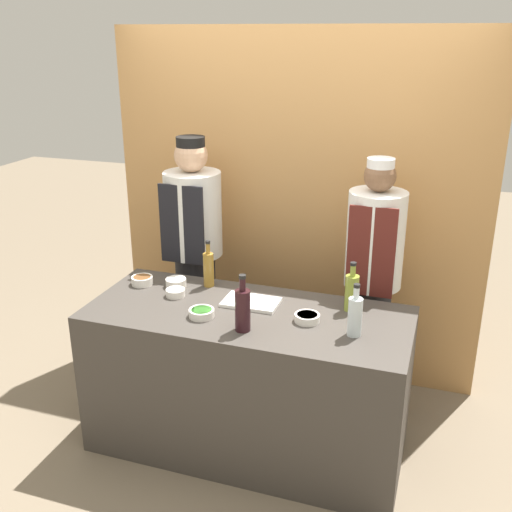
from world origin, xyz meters
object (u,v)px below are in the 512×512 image
Objects in this scene: sauce_bowl_purple at (175,292)px; bottle_oil at (352,292)px; chef_left at (195,254)px; sauce_bowl_green at (202,313)px; cutting_board at (251,302)px; chef_right at (372,280)px; sauce_bowl_brown at (142,280)px; sauce_bowl_red at (176,282)px; sauce_bowl_white at (307,317)px; bottle_wine at (243,309)px; bottle_clear at (355,315)px; bottle_vinegar at (209,268)px.

bottle_oil reaches higher than sauce_bowl_purple.
chef_left reaches higher than bottle_oil.
sauce_bowl_green is at bearing -38.35° from sauce_bowl_purple.
cutting_board is 0.81m from chef_right.
sauce_bowl_purple is at bearing -152.29° from chef_right.
sauce_bowl_brown is 0.08× the size of chef_right.
bottle_oil is at bearing 0.82° from sauce_bowl_red.
bottle_oil is at bearing 47.97° from sauce_bowl_white.
sauce_bowl_green is 0.29m from bottle_wine.
sauce_bowl_brown is 0.46× the size of bottle_oil.
bottle_oil is 0.30m from bottle_clear.
bottle_wine is at bearing -145.69° from sauce_bowl_white.
bottle_vinegar reaches higher than sauce_bowl_purple.
cutting_board is at bearing 5.17° from sauce_bowl_purple.
bottle_vinegar reaches higher than sauce_bowl_brown.
chef_right reaches higher than cutting_board.
bottle_oil reaches higher than sauce_bowl_green.
sauce_bowl_red is 0.22m from bottle_vinegar.
sauce_bowl_green is 0.08× the size of chef_right.
chef_left is (-0.26, 0.36, -0.06)m from bottle_vinegar.
cutting_board is 1.11× the size of bottle_clear.
sauce_bowl_purple is 0.38× the size of bottle_vinegar.
sauce_bowl_red reaches higher than sauce_bowl_purple.
sauce_bowl_red reaches higher than sauce_bowl_white.
chef_left is (0.14, 0.47, 0.02)m from sauce_bowl_brown.
bottle_clear is at bearing -20.04° from bottle_vinegar.
bottle_oil is 1.22m from chef_left.
sauce_bowl_green is at bearing -29.32° from sauce_bowl_brown.
chef_left is at bearing 145.99° from sauce_bowl_white.
cutting_board is at bearing -4.16° from sauce_bowl_brown.
bottle_oil is at bearing -97.98° from chef_right.
sauce_bowl_purple is 0.07× the size of chef_right.
chef_left is (-1.21, 0.71, -0.06)m from bottle_clear.
sauce_bowl_brown is 0.43m from bottle_vinegar.
sauce_bowl_white is 1.14m from chef_left.
bottle_wine is at bearing -166.81° from bottle_clear.
bottle_clear is (1.14, -0.27, 0.08)m from sauce_bowl_red.
bottle_vinegar is 0.18× the size of chef_right.
bottle_vinegar is at bearing 129.38° from bottle_wine.
sauce_bowl_white is 0.44× the size of bottle_wine.
bottle_clear is (0.56, 0.13, -0.01)m from bottle_wine.
chef_right is (0.62, 0.52, 0.01)m from cutting_board.
cutting_board is 0.19× the size of chef_right.
bottle_clear reaches higher than cutting_board.
sauce_bowl_white is 0.48× the size of bottle_clear.
bottle_vinegar reaches higher than bottle_oil.
chef_right is at bearing 20.83° from bottle_vinegar.
sauce_bowl_brown is 0.42× the size of cutting_board.
sauce_bowl_red is at bearing 145.09° from bottle_wine.
sauce_bowl_purple is 0.36× the size of cutting_board.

